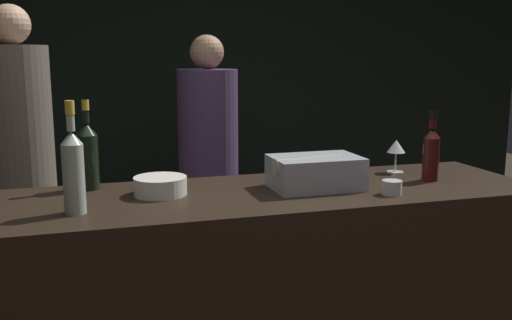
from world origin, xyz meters
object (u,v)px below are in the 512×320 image
at_px(ice_bin_with_bottles, 314,170).
at_px(bowl_white, 160,185).
at_px(red_wine_bottle_black_foil, 431,151).
at_px(person_in_hoodie, 208,157).
at_px(rose_wine_bottle, 73,168).
at_px(champagne_bottle, 88,154).
at_px(wine_glass, 396,148).
at_px(person_blond_tee, 20,158).
at_px(candle_votive, 392,187).

xyz_separation_m(ice_bin_with_bottles, bowl_white, (-0.60, 0.07, -0.04)).
xyz_separation_m(red_wine_bottle_black_foil, person_in_hoodie, (-0.65, 1.44, -0.24)).
relative_size(red_wine_bottle_black_foil, rose_wine_bottle, 0.79).
xyz_separation_m(champagne_bottle, rose_wine_bottle, (-0.05, -0.35, 0.01)).
bearing_deg(ice_bin_with_bottles, person_in_hoodie, 94.89).
xyz_separation_m(ice_bin_with_bottles, wine_glass, (0.48, 0.19, 0.04)).
xyz_separation_m(bowl_white, red_wine_bottle_black_foil, (1.13, -0.08, 0.09)).
xyz_separation_m(wine_glass, red_wine_bottle_black_foil, (0.05, -0.19, 0.01)).
height_order(bowl_white, rose_wine_bottle, rose_wine_bottle).
relative_size(wine_glass, person_blond_tee, 0.08).
xyz_separation_m(person_in_hoodie, person_blond_tee, (-1.09, -0.22, 0.09)).
height_order(champagne_bottle, person_in_hoodie, person_in_hoodie).
xyz_separation_m(ice_bin_with_bottles, champagne_bottle, (-0.86, 0.24, 0.07)).
height_order(red_wine_bottle_black_foil, champagne_bottle, champagne_bottle).
distance_m(bowl_white, person_blond_tee, 1.31).
xyz_separation_m(rose_wine_bottle, person_blond_tee, (-0.30, 1.33, -0.18)).
bearing_deg(bowl_white, ice_bin_with_bottles, -6.56).
xyz_separation_m(wine_glass, person_in_hoodie, (-0.60, 1.25, -0.23)).
bearing_deg(bowl_white, candle_votive, -16.51).
bearing_deg(person_blond_tee, rose_wine_bottle, 156.81).
bearing_deg(rose_wine_bottle, bowl_white, 29.96).
relative_size(bowl_white, rose_wine_bottle, 0.53).
height_order(candle_votive, person_blond_tee, person_blond_tee).
relative_size(red_wine_bottle_black_foil, person_in_hoodie, 0.17).
xyz_separation_m(red_wine_bottle_black_foil, champagne_bottle, (-1.39, 0.25, 0.01)).
height_order(bowl_white, candle_votive, bowl_white).
distance_m(bowl_white, red_wine_bottle_black_foil, 1.13).
distance_m(bowl_white, candle_votive, 0.88).
bearing_deg(bowl_white, rose_wine_bottle, -150.04).
bearing_deg(person_in_hoodie, champagne_bottle, 7.10).
xyz_separation_m(ice_bin_with_bottles, person_blond_tee, (-1.21, 1.22, -0.10)).
bearing_deg(bowl_white, champagne_bottle, 145.83).
xyz_separation_m(champagne_bottle, person_blond_tee, (-0.35, 0.98, -0.17)).
distance_m(bowl_white, rose_wine_bottle, 0.37).
xyz_separation_m(candle_votive, red_wine_bottle_black_foil, (0.28, 0.17, 0.10)).
bearing_deg(bowl_white, person_blond_tee, 117.87).
distance_m(ice_bin_with_bottles, rose_wine_bottle, 0.92).
relative_size(wine_glass, candle_votive, 1.97).
bearing_deg(candle_votive, ice_bin_with_bottles, 143.51).
relative_size(wine_glass, person_in_hoodie, 0.09).
distance_m(champagne_bottle, person_blond_tee, 1.05).
relative_size(ice_bin_with_bottles, candle_votive, 4.70).
height_order(red_wine_bottle_black_foil, person_blond_tee, person_blond_tee).
relative_size(ice_bin_with_bottles, champagne_bottle, 1.00).
relative_size(wine_glass, rose_wine_bottle, 0.39).
height_order(red_wine_bottle_black_foil, person_in_hoodie, person_in_hoodie).
relative_size(candle_votive, rose_wine_bottle, 0.20).
distance_m(candle_votive, champagne_bottle, 1.19).
bearing_deg(champagne_bottle, bowl_white, -34.17).
relative_size(bowl_white, person_in_hoodie, 0.12).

